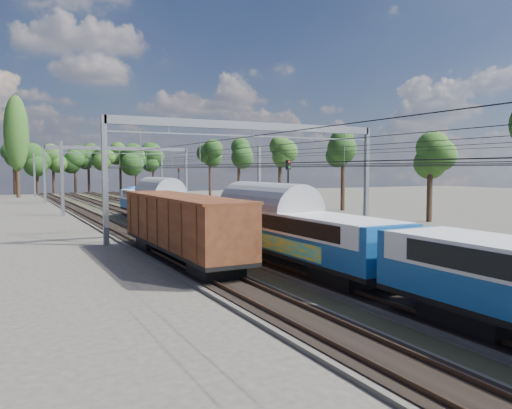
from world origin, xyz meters
name	(u,v)px	position (x,y,z in m)	size (l,w,h in m)	color
track_bed	(189,218)	(0.00, 45.00, 0.10)	(21.00, 130.00, 0.34)	#47423A
platform	(460,239)	(12.00, 20.00, 0.15)	(3.00, 70.00, 0.30)	gray
catenary	(169,160)	(0.33, 52.69, 6.40)	(25.65, 130.00, 9.00)	gray
tree_belt	(132,156)	(6.06, 94.84, 7.96)	(40.66, 99.24, 11.62)	black
poplar	(16,134)	(-14.50, 98.00, 11.89)	(4.40, 4.40, 19.04)	black
emu_train	(272,217)	(-4.50, 19.01, 2.58)	(2.99, 63.34, 4.38)	black
freight_boxcar	(181,223)	(-9.00, 21.43, 2.23)	(2.94, 14.18, 3.66)	black
worker	(127,192)	(4.41, 92.53, 0.79)	(0.58, 0.38, 1.58)	black
signal_near	(288,188)	(2.05, 28.02, 3.79)	(0.42, 0.39, 5.98)	black
signal_far	(179,180)	(9.69, 76.65, 3.51)	(0.40, 0.37, 5.55)	black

